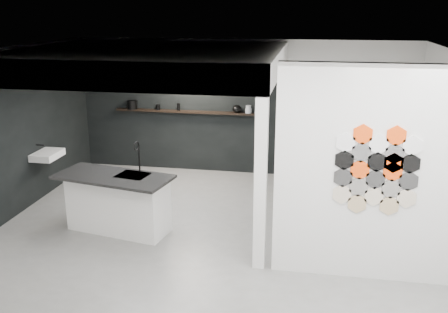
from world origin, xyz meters
TOP-DOWN VIEW (x-y plane):
  - floor at (0.00, 0.00)m, footprint 7.00×6.00m
  - partition_panel at (2.23, -1.00)m, footprint 2.45×0.15m
  - bay_clad_back at (-1.30, 2.97)m, footprint 4.40×0.04m
  - bay_clad_left at (-3.47, 1.00)m, footprint 0.04×4.00m
  - bulkhead at (-1.30, 1.00)m, footprint 4.40×4.00m
  - corner_column at (0.82, -1.00)m, footprint 0.16×0.16m
  - fascia_beam at (-1.30, -0.92)m, footprint 4.40×0.16m
  - wall_basin at (-3.24, 0.80)m, footprint 0.40×0.60m
  - display_shelf at (-1.20, 2.87)m, footprint 3.00×0.15m
  - kitchen_island at (-1.49, -0.25)m, footprint 1.91×1.12m
  - stockpot at (-2.36, 2.87)m, footprint 0.26×0.26m
  - kettle at (-0.09, 2.87)m, footprint 0.22×0.22m
  - glass_bowl at (0.15, 2.87)m, footprint 0.16×0.16m
  - glass_vase at (0.15, 2.87)m, footprint 0.11×0.11m
  - bottle_dark at (-1.33, 2.87)m, footprint 0.07×0.07m
  - utensil_cup at (-1.78, 2.87)m, footprint 0.09×0.09m
  - hex_tile_cluster at (2.26, -1.09)m, footprint 1.04×0.02m

SIDE VIEW (x-z plane):
  - floor at x=0.00m, z-range -0.01..0.00m
  - kitchen_island at x=-1.49m, z-range -0.23..1.21m
  - wall_basin at x=-3.24m, z-range 0.79..0.91m
  - bay_clad_back at x=-1.30m, z-range 0.00..2.35m
  - bay_clad_left at x=-3.47m, z-range 0.00..2.35m
  - corner_column at x=0.82m, z-range 0.00..2.35m
  - display_shelf at x=-1.20m, z-range 1.28..1.32m
  - glass_bowl at x=0.15m, z-range 1.32..1.42m
  - utensil_cup at x=-1.78m, z-range 1.32..1.43m
  - bottle_dark at x=-1.33m, z-range 1.32..1.47m
  - glass_vase at x=0.15m, z-range 1.32..1.48m
  - kettle at x=-0.09m, z-range 1.32..1.48m
  - partition_panel at x=2.23m, z-range 0.00..2.80m
  - stockpot at x=-2.36m, z-range 1.32..1.50m
  - hex_tile_cluster at x=2.26m, z-range 0.92..2.09m
  - bulkhead at x=-1.30m, z-range 2.35..2.75m
  - fascia_beam at x=-1.30m, z-range 2.35..2.75m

